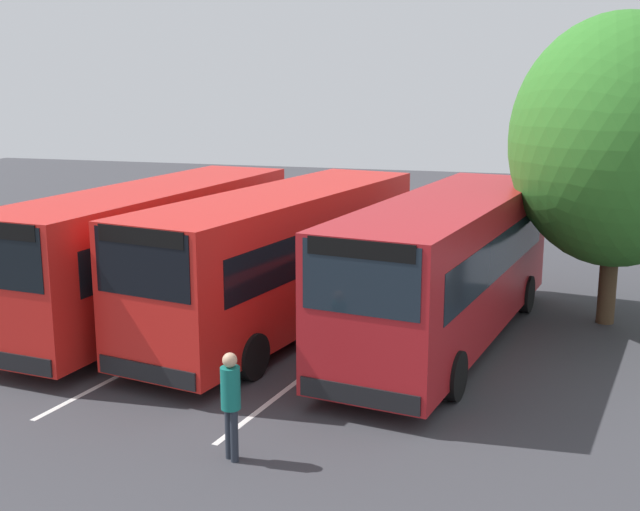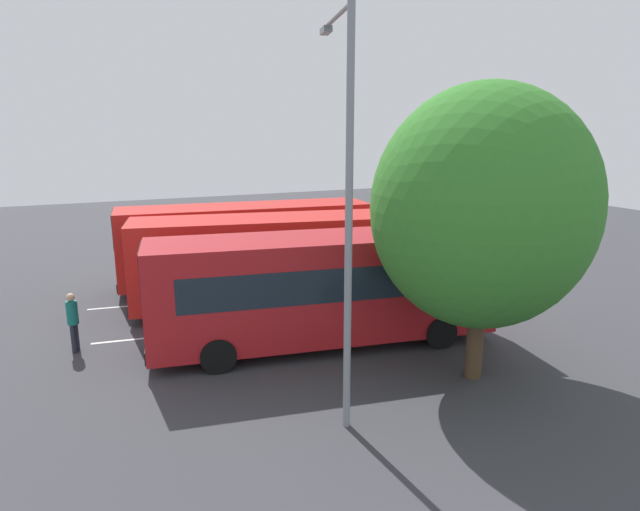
{
  "view_description": "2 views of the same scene",
  "coord_description": "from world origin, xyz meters",
  "px_view_note": "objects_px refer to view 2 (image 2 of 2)",
  "views": [
    {
      "loc": [
        18.81,
        6.04,
        6.07
      ],
      "look_at": [
        -0.24,
        0.51,
        1.72
      ],
      "focal_mm": 45.48,
      "sensor_mm": 36.0,
      "label": 1
    },
    {
      "loc": [
        7.14,
        17.95,
        6.48
      ],
      "look_at": [
        -0.96,
        0.2,
        1.9
      ],
      "focal_mm": 30.27,
      "sensor_mm": 36.0,
      "label": 2
    }
  ],
  "objects_px": {
    "bus_far_left": "(246,241)",
    "pedestrian": "(73,317)",
    "bus_center_left": "(277,258)",
    "depot_tree": "(484,208)",
    "bus_center_right": "(323,286)",
    "street_lamp": "(346,197)"
  },
  "relations": [
    {
      "from": "bus_center_left",
      "to": "depot_tree",
      "type": "xyz_separation_m",
      "value": [
        -2.74,
        7.7,
        2.71
      ]
    },
    {
      "from": "bus_center_left",
      "to": "street_lamp",
      "type": "height_order",
      "value": "street_lamp"
    },
    {
      "from": "bus_center_left",
      "to": "pedestrian",
      "type": "xyz_separation_m",
      "value": [
        6.93,
        1.49,
        -0.77
      ]
    },
    {
      "from": "bus_center_right",
      "to": "depot_tree",
      "type": "height_order",
      "value": "depot_tree"
    },
    {
      "from": "bus_center_right",
      "to": "street_lamp",
      "type": "height_order",
      "value": "street_lamp"
    },
    {
      "from": "bus_far_left",
      "to": "street_lamp",
      "type": "bearing_deg",
      "value": 90.41
    },
    {
      "from": "pedestrian",
      "to": "street_lamp",
      "type": "relative_size",
      "value": 0.21
    },
    {
      "from": "bus_center_left",
      "to": "depot_tree",
      "type": "distance_m",
      "value": 8.62
    },
    {
      "from": "bus_far_left",
      "to": "pedestrian",
      "type": "bearing_deg",
      "value": 42.51
    },
    {
      "from": "bus_center_left",
      "to": "depot_tree",
      "type": "bearing_deg",
      "value": 121.0
    },
    {
      "from": "bus_center_left",
      "to": "bus_center_right",
      "type": "xyz_separation_m",
      "value": [
        -0.04,
        4.0,
        0.0
      ]
    },
    {
      "from": "bus_center_left",
      "to": "bus_center_right",
      "type": "bearing_deg",
      "value": 101.91
    },
    {
      "from": "pedestrian",
      "to": "depot_tree",
      "type": "distance_m",
      "value": 12.02
    },
    {
      "from": "bus_center_left",
      "to": "bus_center_right",
      "type": "distance_m",
      "value": 4.0
    },
    {
      "from": "bus_center_left",
      "to": "depot_tree",
      "type": "height_order",
      "value": "depot_tree"
    },
    {
      "from": "bus_far_left",
      "to": "bus_center_left",
      "type": "bearing_deg",
      "value": 98.93
    },
    {
      "from": "bus_center_left",
      "to": "street_lamp",
      "type": "relative_size",
      "value": 1.2
    },
    {
      "from": "bus_far_left",
      "to": "depot_tree",
      "type": "bearing_deg",
      "value": 111.14
    },
    {
      "from": "depot_tree",
      "to": "pedestrian",
      "type": "bearing_deg",
      "value": -32.71
    },
    {
      "from": "bus_center_right",
      "to": "bus_far_left",
      "type": "bearing_deg",
      "value": -79.23
    },
    {
      "from": "bus_center_right",
      "to": "pedestrian",
      "type": "bearing_deg",
      "value": -10.37
    },
    {
      "from": "depot_tree",
      "to": "bus_center_left",
      "type": "bearing_deg",
      "value": -70.4
    }
  ]
}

